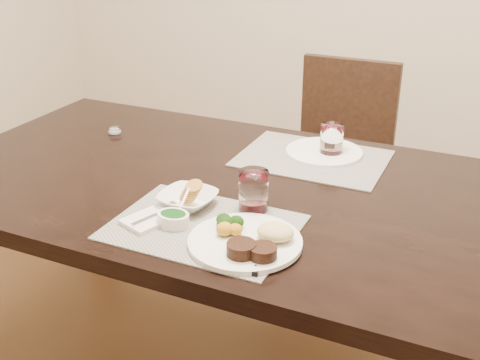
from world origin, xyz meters
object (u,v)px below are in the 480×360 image
at_px(far_plate, 324,152).
at_px(cracker_bowl, 188,199).
at_px(chair_far, 339,154).
at_px(steak_knife, 264,258).
at_px(dinner_plate, 250,240).
at_px(wine_glass_near, 253,193).

bearing_deg(far_plate, cracker_bowl, -113.47).
height_order(chair_far, cracker_bowl, chair_far).
bearing_deg(cracker_bowl, far_plate, 66.53).
bearing_deg(steak_knife, dinner_plate, 137.74).
xyz_separation_m(chair_far, cracker_bowl, (-0.11, -1.12, 0.27)).
relative_size(cracker_bowl, far_plate, 0.63).
height_order(wine_glass_near, far_plate, wine_glass_near).
height_order(chair_far, wine_glass_near, chair_far).
xyz_separation_m(steak_knife, cracker_bowl, (-0.29, 0.16, 0.02)).
xyz_separation_m(chair_far, steak_knife, (0.18, -1.29, 0.26)).
bearing_deg(steak_knife, chair_far, 92.45).
height_order(dinner_plate, wine_glass_near, wine_glass_near).
bearing_deg(wine_glass_near, steak_knife, -60.69).
relative_size(dinner_plate, steak_knife, 1.21).
relative_size(dinner_plate, cracker_bowl, 1.76).
height_order(chair_far, steak_knife, chair_far).
relative_size(steak_knife, far_plate, 0.92).
xyz_separation_m(cracker_bowl, wine_glass_near, (0.17, 0.05, 0.03)).
relative_size(chair_far, wine_glass_near, 8.18).
xyz_separation_m(dinner_plate, far_plate, (-0.01, 0.63, -0.01)).
bearing_deg(cracker_bowl, dinner_plate, -27.52).
height_order(steak_knife, wine_glass_near, wine_glass_near).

